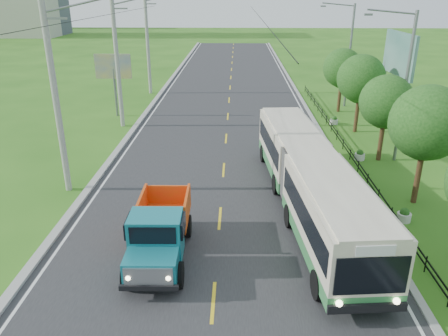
{
  "coord_description": "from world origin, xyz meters",
  "views": [
    {
      "loc": [
        0.73,
        -12.21,
        10.01
      ],
      "look_at": [
        0.15,
        7.67,
        1.9
      ],
      "focal_mm": 35.0,
      "sensor_mm": 36.0,
      "label": 1
    }
  ],
  "objects_px": {
    "tree_fifth": "(361,81)",
    "planter_far": "(334,121)",
    "planter_near": "(404,216)",
    "streetlight_mid": "(403,83)",
    "pole_near": "(56,97)",
    "tree_fourth": "(386,104)",
    "dump_truck": "(159,229)",
    "pole_far": "(148,43)",
    "billboard_left": "(113,70)",
    "tree_third": "(427,126)",
    "planter_mid": "(360,155)",
    "billboard_right": "(398,61)",
    "tree_back": "(342,70)",
    "pole_mid": "(118,61)",
    "bus": "(309,176)",
    "streetlight_far": "(348,52)"
  },
  "relations": [
    {
      "from": "streetlight_mid",
      "to": "dump_truck",
      "type": "bearing_deg",
      "value": -138.84
    },
    {
      "from": "pole_near",
      "to": "tree_fourth",
      "type": "xyz_separation_m",
      "value": [
        18.12,
        5.14,
        -1.51
      ]
    },
    {
      "from": "streetlight_mid",
      "to": "streetlight_far",
      "type": "xyz_separation_m",
      "value": [
        0.0,
        14.0,
        0.0
      ]
    },
    {
      "from": "pole_far",
      "to": "planter_far",
      "type": "xyz_separation_m",
      "value": [
        16.86,
        -11.0,
        -4.81
      ]
    },
    {
      "from": "pole_mid",
      "to": "tree_fifth",
      "type": "relative_size",
      "value": 1.72
    },
    {
      "from": "tree_third",
      "to": "streetlight_mid",
      "type": "bearing_deg",
      "value": 82.36
    },
    {
      "from": "tree_third",
      "to": "bus",
      "type": "xyz_separation_m",
      "value": [
        -5.64,
        -1.22,
        -2.14
      ]
    },
    {
      "from": "pole_far",
      "to": "tree_fourth",
      "type": "height_order",
      "value": "pole_far"
    },
    {
      "from": "streetlight_mid",
      "to": "pole_mid",
      "type": "bearing_deg",
      "value": 159.68
    },
    {
      "from": "billboard_right",
      "to": "pole_near",
      "type": "bearing_deg",
      "value": -151.86
    },
    {
      "from": "planter_far",
      "to": "dump_truck",
      "type": "distance_m",
      "value": 22.15
    },
    {
      "from": "pole_near",
      "to": "dump_truck",
      "type": "distance_m",
      "value": 9.47
    },
    {
      "from": "planter_near",
      "to": "billboard_left",
      "type": "height_order",
      "value": "billboard_left"
    },
    {
      "from": "tree_fourth",
      "to": "billboard_left",
      "type": "height_order",
      "value": "tree_fourth"
    },
    {
      "from": "tree_fourth",
      "to": "dump_truck",
      "type": "xyz_separation_m",
      "value": [
        -12.12,
        -11.42,
        -2.28
      ]
    },
    {
      "from": "planter_mid",
      "to": "planter_far",
      "type": "bearing_deg",
      "value": 90.0
    },
    {
      "from": "pole_near",
      "to": "planter_mid",
      "type": "distance_m",
      "value": 18.23
    },
    {
      "from": "billboard_left",
      "to": "bus",
      "type": "xyz_separation_m",
      "value": [
        13.71,
        -17.07,
        -2.02
      ]
    },
    {
      "from": "bus",
      "to": "dump_truck",
      "type": "relative_size",
      "value": 2.89
    },
    {
      "from": "tree_fourth",
      "to": "planter_near",
      "type": "height_order",
      "value": "tree_fourth"
    },
    {
      "from": "pole_near",
      "to": "tree_fifth",
      "type": "height_order",
      "value": "pole_near"
    },
    {
      "from": "pole_near",
      "to": "tree_fifth",
      "type": "bearing_deg",
      "value": 31.59
    },
    {
      "from": "dump_truck",
      "to": "tree_fifth",
      "type": "bearing_deg",
      "value": 53.93
    },
    {
      "from": "billboard_right",
      "to": "tree_fourth",
      "type": "bearing_deg",
      "value": -112.64
    },
    {
      "from": "streetlight_mid",
      "to": "tree_third",
      "type": "bearing_deg",
      "value": -97.64
    },
    {
      "from": "pole_mid",
      "to": "planter_mid",
      "type": "distance_m",
      "value": 18.88
    },
    {
      "from": "planter_mid",
      "to": "tree_third",
      "type": "bearing_deg",
      "value": -77.9
    },
    {
      "from": "pole_mid",
      "to": "pole_far",
      "type": "height_order",
      "value": "same"
    },
    {
      "from": "tree_fifth",
      "to": "streetlight_mid",
      "type": "height_order",
      "value": "streetlight_mid"
    },
    {
      "from": "planter_far",
      "to": "billboard_right",
      "type": "distance_m",
      "value": 6.58
    },
    {
      "from": "tree_fifth",
      "to": "billboard_left",
      "type": "distance_m",
      "value": 19.74
    },
    {
      "from": "dump_truck",
      "to": "streetlight_mid",
      "type": "bearing_deg",
      "value": 39.9
    },
    {
      "from": "tree_fifth",
      "to": "planter_mid",
      "type": "bearing_deg",
      "value": -101.56
    },
    {
      "from": "pole_near",
      "to": "planter_mid",
      "type": "relative_size",
      "value": 14.93
    },
    {
      "from": "pole_mid",
      "to": "tree_third",
      "type": "xyz_separation_m",
      "value": [
        18.12,
        -12.86,
        -1.11
      ]
    },
    {
      "from": "tree_back",
      "to": "billboard_left",
      "type": "distance_m",
      "value": 19.48
    },
    {
      "from": "pole_near",
      "to": "bus",
      "type": "bearing_deg",
      "value": -9.44
    },
    {
      "from": "pole_near",
      "to": "dump_truck",
      "type": "xyz_separation_m",
      "value": [
        6.0,
        -6.28,
        -3.79
      ]
    },
    {
      "from": "pole_far",
      "to": "billboard_right",
      "type": "xyz_separation_m",
      "value": [
        20.56,
        -13.0,
        0.25
      ]
    },
    {
      "from": "planter_near",
      "to": "bus",
      "type": "relative_size",
      "value": 0.04
    },
    {
      "from": "pole_near",
      "to": "planter_near",
      "type": "distance_m",
      "value": 17.79
    },
    {
      "from": "tree_fifth",
      "to": "planter_far",
      "type": "xyz_separation_m",
      "value": [
        -1.26,
        1.86,
        -3.57
      ]
    },
    {
      "from": "planter_near",
      "to": "streetlight_mid",
      "type": "bearing_deg",
      "value": 75.68
    },
    {
      "from": "billboard_left",
      "to": "bus",
      "type": "bearing_deg",
      "value": -51.23
    },
    {
      "from": "pole_far",
      "to": "billboard_left",
      "type": "height_order",
      "value": "pole_far"
    },
    {
      "from": "tree_back",
      "to": "bus",
      "type": "distance_m",
      "value": 20.11
    },
    {
      "from": "planter_mid",
      "to": "streetlight_mid",
      "type": "bearing_deg",
      "value": 0.0
    },
    {
      "from": "pole_far",
      "to": "dump_truck",
      "type": "distance_m",
      "value": 31.1
    },
    {
      "from": "pole_near",
      "to": "planter_mid",
      "type": "height_order",
      "value": "pole_near"
    },
    {
      "from": "pole_near",
      "to": "streetlight_far",
      "type": "height_order",
      "value": "pole_near"
    }
  ]
}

